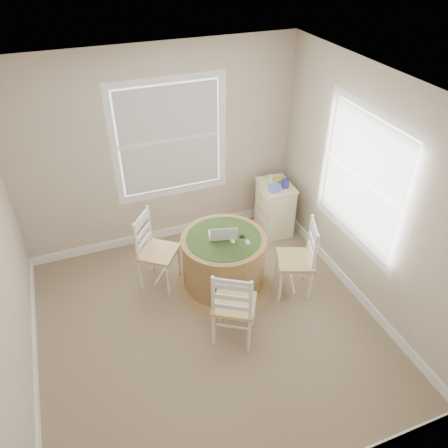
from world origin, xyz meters
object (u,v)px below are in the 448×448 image
chair_right (295,260)px  corner_chest (274,208)px  chair_left (159,252)px  round_table (224,259)px  chair_near (234,304)px  laptop (223,235)px

chair_right → corner_chest: bearing=-175.0°
chair_left → round_table: bearing=-76.5°
round_table → chair_near: size_ratio=1.23×
chair_near → corner_chest: 2.03m
chair_near → laptop: chair_near is taller
laptop → chair_left: bearing=-7.4°
chair_left → chair_near: (0.52, -1.09, 0.00)m
chair_left → corner_chest: (1.77, 0.50, -0.10)m
round_table → corner_chest: (1.07, 0.80, -0.01)m
round_table → laptop: (-0.00, 0.02, 0.35)m
chair_right → chair_left: bearing=-95.3°
chair_left → corner_chest: size_ratio=1.28×
round_table → chair_right: 0.83m
chair_left → laptop: bearing=-75.0°
chair_right → laptop: bearing=-99.0°
chair_right → laptop: chair_right is taller
chair_near → chair_right: bearing=-125.5°
chair_left → chair_right: (1.43, -0.70, 0.00)m
round_table → laptop: laptop is taller
chair_near → round_table: bearing=-71.8°
chair_right → corner_chest: 1.25m
chair_left → corner_chest: bearing=-37.2°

